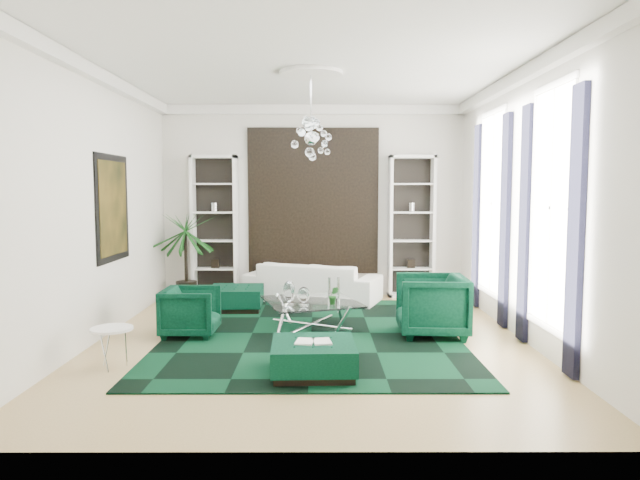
{
  "coord_description": "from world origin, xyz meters",
  "views": [
    {
      "loc": [
        0.11,
        -7.95,
        2.12
      ],
      "look_at": [
        0.13,
        0.5,
        1.38
      ],
      "focal_mm": 32.0,
      "sensor_mm": 36.0,
      "label": 1
    }
  ],
  "objects_px": {
    "sofa": "(313,282)",
    "coffee_table": "(311,315)",
    "armchair_left": "(191,312)",
    "palm": "(186,244)",
    "ottoman_side": "(236,299)",
    "armchair_right": "(432,305)",
    "side_table": "(112,348)",
    "ottoman_front": "(313,358)"
  },
  "relations": [
    {
      "from": "sofa",
      "to": "coffee_table",
      "type": "bearing_deg",
      "value": 110.0
    },
    {
      "from": "armchair_left",
      "to": "palm",
      "type": "distance_m",
      "value": 2.93
    },
    {
      "from": "coffee_table",
      "to": "palm",
      "type": "relative_size",
      "value": 0.6
    },
    {
      "from": "ottoman_side",
      "to": "armchair_right",
      "type": "bearing_deg",
      "value": -30.14
    },
    {
      "from": "sofa",
      "to": "palm",
      "type": "distance_m",
      "value": 2.56
    },
    {
      "from": "coffee_table",
      "to": "side_table",
      "type": "xyz_separation_m",
      "value": [
        -2.35,
        -1.85,
        0.01
      ]
    },
    {
      "from": "coffee_table",
      "to": "palm",
      "type": "height_order",
      "value": "palm"
    },
    {
      "from": "armchair_right",
      "to": "ottoman_side",
      "type": "xyz_separation_m",
      "value": [
        -3.1,
        1.8,
        -0.25
      ]
    },
    {
      "from": "sofa",
      "to": "armchair_right",
      "type": "height_order",
      "value": "armchair_right"
    },
    {
      "from": "coffee_table",
      "to": "ottoman_side",
      "type": "bearing_deg",
      "value": 132.95
    },
    {
      "from": "ottoman_side",
      "to": "palm",
      "type": "xyz_separation_m",
      "value": [
        -1.1,
        0.95,
        0.89
      ]
    },
    {
      "from": "armchair_right",
      "to": "palm",
      "type": "distance_m",
      "value": 5.06
    },
    {
      "from": "armchair_left",
      "to": "coffee_table",
      "type": "relative_size",
      "value": 0.6
    },
    {
      "from": "ottoman_side",
      "to": "ottoman_front",
      "type": "xyz_separation_m",
      "value": [
        1.4,
        -3.55,
        -0.01
      ]
    },
    {
      "from": "armchair_right",
      "to": "ottoman_front",
      "type": "height_order",
      "value": "armchair_right"
    },
    {
      "from": "armchair_right",
      "to": "ottoman_side",
      "type": "height_order",
      "value": "armchair_right"
    },
    {
      "from": "ottoman_front",
      "to": "coffee_table",
      "type": "bearing_deg",
      "value": 91.36
    },
    {
      "from": "armchair_right",
      "to": "coffee_table",
      "type": "bearing_deg",
      "value": -98.51
    },
    {
      "from": "sofa",
      "to": "ottoman_front",
      "type": "distance_m",
      "value": 4.4
    },
    {
      "from": "ottoman_side",
      "to": "palm",
      "type": "height_order",
      "value": "palm"
    },
    {
      "from": "ottoman_side",
      "to": "ottoman_front",
      "type": "distance_m",
      "value": 3.82
    },
    {
      "from": "armchair_left",
      "to": "palm",
      "type": "xyz_separation_m",
      "value": [
        -0.7,
        2.75,
        0.73
      ]
    },
    {
      "from": "coffee_table",
      "to": "sofa",
      "type": "bearing_deg",
      "value": 90.0
    },
    {
      "from": "armchair_right",
      "to": "armchair_left",
      "type": "bearing_deg",
      "value": -87.2
    },
    {
      "from": "coffee_table",
      "to": "ottoman_side",
      "type": "distance_m",
      "value": 1.98
    },
    {
      "from": "coffee_table",
      "to": "side_table",
      "type": "distance_m",
      "value": 2.99
    },
    {
      "from": "armchair_left",
      "to": "ottoman_front",
      "type": "distance_m",
      "value": 2.52
    },
    {
      "from": "sofa",
      "to": "armchair_right",
      "type": "relative_size",
      "value": 2.55
    },
    {
      "from": "armchair_right",
      "to": "ottoman_front",
      "type": "relative_size",
      "value": 1.04
    },
    {
      "from": "ottoman_side",
      "to": "sofa",
      "type": "bearing_deg",
      "value": 32.2
    },
    {
      "from": "ottoman_side",
      "to": "coffee_table",
      "type": "bearing_deg",
      "value": -47.05
    },
    {
      "from": "palm",
      "to": "ottoman_front",
      "type": "bearing_deg",
      "value": -60.95
    },
    {
      "from": "coffee_table",
      "to": "palm",
      "type": "bearing_deg",
      "value": 135.59
    },
    {
      "from": "side_table",
      "to": "armchair_left",
      "type": "bearing_deg",
      "value": 68.2
    },
    {
      "from": "sofa",
      "to": "palm",
      "type": "relative_size",
      "value": 1.16
    },
    {
      "from": "ottoman_side",
      "to": "palm",
      "type": "distance_m",
      "value": 1.7
    },
    {
      "from": "sofa",
      "to": "ottoman_side",
      "type": "relative_size",
      "value": 2.75
    },
    {
      "from": "coffee_table",
      "to": "palm",
      "type": "distance_m",
      "value": 3.54
    },
    {
      "from": "sofa",
      "to": "armchair_left",
      "type": "relative_size",
      "value": 3.2
    },
    {
      "from": "armchair_left",
      "to": "ottoman_front",
      "type": "xyz_separation_m",
      "value": [
        1.8,
        -1.75,
        -0.17
      ]
    },
    {
      "from": "armchair_right",
      "to": "palm",
      "type": "xyz_separation_m",
      "value": [
        -4.2,
        2.75,
        0.64
      ]
    },
    {
      "from": "side_table",
      "to": "palm",
      "type": "bearing_deg",
      "value": 91.35
    }
  ]
}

